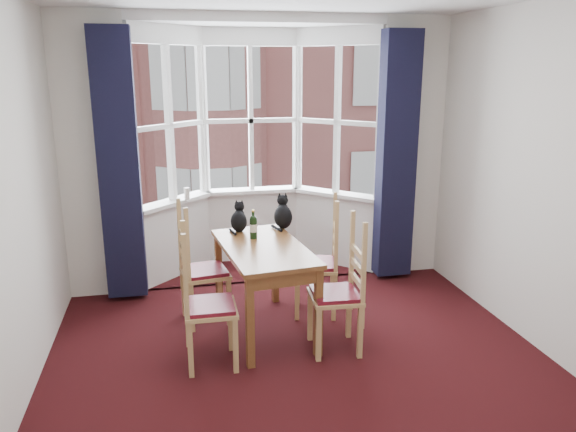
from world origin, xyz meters
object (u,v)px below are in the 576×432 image
object	(u,v)px
cat_left	(239,219)
wine_bottle	(253,226)
chair_left_far	(195,274)
chair_left_near	(199,309)
chair_right_far	(325,265)
chair_right_near	(346,295)
candle_tall	(187,194)
cat_right	(283,215)
dining_table	(264,259)

from	to	relation	value
cat_left	wine_bottle	size ratio (longest dim) A/B	1.12
wine_bottle	chair_left_far	bearing A→B (deg)	173.90
chair_left_near	chair_right_far	xyz separation A→B (m)	(1.22, 0.74, 0.00)
chair_left_far	chair_right_near	distance (m)	1.40
chair_left_near	candle_tall	xyz separation A→B (m)	(0.01, 2.02, 0.46)
chair_right_near	candle_tall	bearing A→B (deg)	120.84
chair_left_near	wine_bottle	size ratio (longest dim) A/B	3.51
chair_left_near	chair_left_far	distance (m)	0.77
chair_right_near	cat_left	bearing A→B (deg)	128.42
candle_tall	chair_right_far	bearing A→B (deg)	-46.44
cat_right	chair_right_far	bearing A→B (deg)	-37.35
chair_right_far	dining_table	bearing A→B (deg)	-157.59
chair_right_near	cat_right	world-z (taller)	cat_right
chair_right_far	cat_right	distance (m)	0.63
cat_right	dining_table	bearing A→B (deg)	-117.80
chair_left_near	cat_right	xyz separation A→B (m)	(0.87, 1.00, 0.45)
chair_right_far	cat_left	bearing A→B (deg)	163.35
chair_left_near	candle_tall	bearing A→B (deg)	89.84
cat_left	chair_left_near	bearing A→B (deg)	-114.67
chair_left_far	chair_right_far	distance (m)	1.21
chair_left_near	chair_right_near	xyz separation A→B (m)	(1.20, 0.02, 0.00)
chair_right_far	chair_left_far	bearing A→B (deg)	178.41
chair_right_near	wine_bottle	size ratio (longest dim) A/B	3.51
cat_left	chair_right_far	bearing A→B (deg)	-16.65
chair_left_far	wine_bottle	xyz separation A→B (m)	(0.53, -0.06, 0.43)
dining_table	chair_right_far	bearing A→B (deg)	22.41
dining_table	cat_right	size ratio (longest dim) A/B	3.95
chair_right_far	cat_left	xyz separation A→B (m)	(-0.78, 0.23, 0.43)
dining_table	chair_right_near	size ratio (longest dim) A/B	1.43
dining_table	chair_right_near	distance (m)	0.78
dining_table	chair_left_far	world-z (taller)	chair_left_far
chair_left_near	chair_right_near	world-z (taller)	same
cat_left	wine_bottle	xyz separation A→B (m)	(0.10, -0.26, 0.00)
chair_left_near	candle_tall	distance (m)	2.07
dining_table	chair_left_far	distance (m)	0.68
cat_left	cat_right	distance (m)	0.43
chair_left_near	chair_left_far	xyz separation A→B (m)	(0.01, 0.77, 0.00)
chair_right_far	candle_tall	xyz separation A→B (m)	(-1.22, 1.28, 0.46)
candle_tall	dining_table	bearing A→B (deg)	-69.08
dining_table	cat_left	bearing A→B (deg)	106.88
chair_right_near	cat_left	xyz separation A→B (m)	(-0.75, 0.95, 0.43)
chair_left_far	cat_right	bearing A→B (deg)	15.25
cat_right	cat_left	bearing A→B (deg)	-175.31
dining_table	candle_tall	bearing A→B (deg)	110.92
candle_tall	cat_left	bearing A→B (deg)	-67.25
chair_right_far	wine_bottle	distance (m)	0.81
chair_left_far	chair_right_near	world-z (taller)	same
dining_table	chair_left_near	bearing A→B (deg)	-141.30
dining_table	chair_right_near	bearing A→B (deg)	-37.13
chair_right_near	cat_left	world-z (taller)	cat_left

